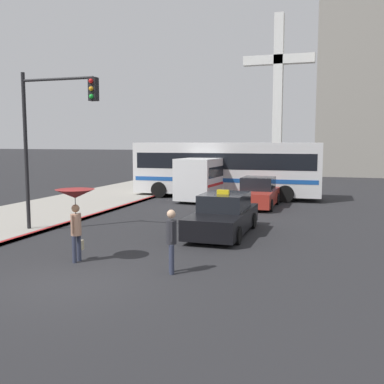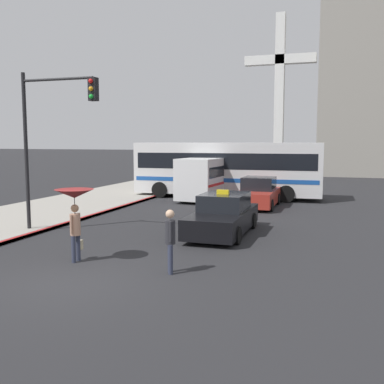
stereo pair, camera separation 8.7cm
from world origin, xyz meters
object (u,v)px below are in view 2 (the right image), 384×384
at_px(ambulance_van, 208,176).
at_px(sedan_red, 258,194).
at_px(traffic_light, 52,123).
at_px(monument_cross, 280,85).
at_px(taxi, 223,216).
at_px(pedestrian_with_umbrella, 75,202).
at_px(city_bus, 227,167).
at_px(pedestrian_man, 170,237).

bearing_deg(ambulance_van, sedan_red, 152.45).
xyz_separation_m(traffic_light, monument_cross, (4.08, 31.85, 4.91)).
xyz_separation_m(taxi, pedestrian_with_umbrella, (-3.03, -5.02, 1.02)).
relative_size(taxi, monument_cross, 0.30).
height_order(city_bus, pedestrian_with_umbrella, city_bus).
distance_m(taxi, ambulance_van, 9.86).
bearing_deg(traffic_light, taxi, 17.28).
bearing_deg(sedan_red, ambulance_van, -32.48).
bearing_deg(monument_cross, traffic_light, -97.29).
distance_m(pedestrian_man, traffic_light, 7.43).
relative_size(ambulance_van, pedestrian_with_umbrella, 2.58).
bearing_deg(pedestrian_man, traffic_light, -145.81).
bearing_deg(pedestrian_man, taxi, 153.46).
relative_size(sedan_red, city_bus, 0.37).
relative_size(pedestrian_man, traffic_light, 0.28).
distance_m(taxi, city_bus, 10.75).
xyz_separation_m(pedestrian_with_umbrella, monument_cross, (1.18, 35.03, 7.26)).
height_order(sedan_red, traffic_light, traffic_light).
bearing_deg(city_bus, pedestrian_man, -173.24).
relative_size(ambulance_van, traffic_light, 0.90).
relative_size(taxi, traffic_light, 0.79).
height_order(taxi, pedestrian_man, pedestrian_man).
bearing_deg(ambulance_van, pedestrian_man, 107.30).
distance_m(pedestrian_with_umbrella, monument_cross, 35.79).
distance_m(taxi, monument_cross, 31.19).
bearing_deg(pedestrian_man, city_bus, 162.71).
distance_m(ambulance_van, monument_cross, 22.13).
xyz_separation_m(pedestrian_with_umbrella, pedestrian_man, (2.94, -0.22, -0.73)).
bearing_deg(traffic_light, pedestrian_with_umbrella, -47.70).
distance_m(sedan_red, monument_cross, 24.38).
bearing_deg(traffic_light, city_bus, 73.85).
height_order(pedestrian_with_umbrella, pedestrian_man, pedestrian_with_umbrella).
height_order(traffic_light, monument_cross, monument_cross).
height_order(sedan_red, pedestrian_with_umbrella, pedestrian_with_umbrella).
xyz_separation_m(ambulance_van, pedestrian_with_umbrella, (0.24, -14.30, 0.34)).
distance_m(ambulance_van, pedestrian_with_umbrella, 14.30).
relative_size(ambulance_van, monument_cross, 0.34).
distance_m(pedestrian_with_umbrella, pedestrian_man, 3.04).
xyz_separation_m(pedestrian_with_umbrella, traffic_light, (-2.89, 3.18, 2.36)).
xyz_separation_m(taxi, ambulance_van, (-3.27, 9.28, 0.68)).
height_order(sedan_red, monument_cross, monument_cross).
distance_m(pedestrian_with_umbrella, traffic_light, 4.90).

